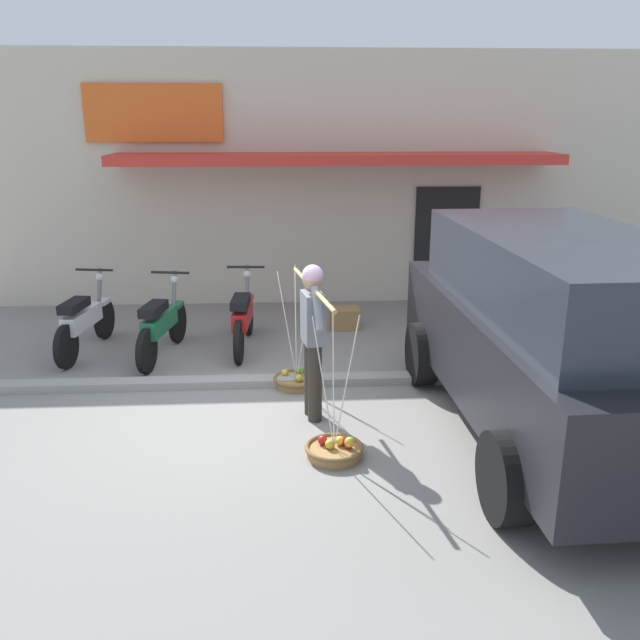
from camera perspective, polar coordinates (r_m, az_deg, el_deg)
The scene contains 11 objects.
ground_plane at distance 7.55m, azimuth -4.89°, elevation -7.61°, with size 90.00×90.00×0.00m, color gray.
sidewalk_curb at distance 8.18m, azimuth -4.79°, elevation -5.25°, with size 20.00×0.24×0.10m, color gray.
fruit_vendor at distance 6.98m, azimuth -0.62°, elevation -1.00°, with size 0.36×1.80×1.70m.
fruit_basket_left_side at distance 8.13m, azimuth -2.02°, elevation -5.09°, with size 0.57×0.57×1.45m.
fruit_basket_right_side at distance 6.52m, azimuth 1.25°, elevation -10.95°, with size 0.57×0.57×1.45m.
motorcycle_nearest_shop at distance 9.67m, azimuth -19.54°, elevation -0.12°, with size 0.54×1.81×1.09m.
motorcycle_second_in_row at distance 9.20m, azimuth -13.42°, elevation -0.43°, with size 0.55×1.81×1.09m.
motorcycle_third_in_row at distance 9.35m, azimuth -6.58°, elevation 0.21°, with size 0.54×1.82×1.09m.
parked_truck at distance 6.92m, azimuth 19.52°, elevation -0.86°, with size 2.25×4.85×2.10m.
storefront_building at distance 13.91m, azimuth 0.42°, elevation 12.73°, with size 13.00×6.00×4.20m.
wooden_crate at distance 10.28m, azimuth 2.11°, elevation 0.16°, with size 0.44×0.36×0.32m, color olive.
Camera 1 is at (0.23, -6.87, 3.14)m, focal length 37.37 mm.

